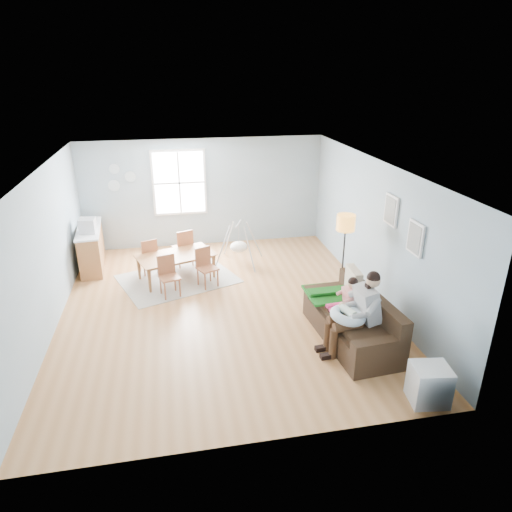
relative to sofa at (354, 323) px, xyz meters
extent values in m
cube|color=#AB6E3C|center=(-2.04, 1.53, -0.34)|extent=(8.40, 9.40, 0.08)
cube|color=white|center=(-2.04, 1.53, 2.70)|extent=(8.40, 9.40, 0.60)
cube|color=#7F9AA7|center=(-2.04, 6.19, 1.05)|extent=(8.40, 0.08, 3.90)
cube|color=#7F9AA7|center=(-2.04, -3.13, 1.05)|extent=(8.40, 0.08, 3.90)
cube|color=#7F9AA7|center=(2.12, 1.53, 1.05)|extent=(0.08, 9.40, 3.90)
cube|color=white|center=(-2.64, 5.00, 1.35)|extent=(1.32, 0.06, 1.62)
cube|color=white|center=(-2.64, 4.97, 1.35)|extent=(1.20, 0.02, 1.50)
cube|color=white|center=(-2.64, 4.96, 1.35)|extent=(1.20, 0.03, 0.04)
cube|color=white|center=(-2.64, 4.96, 1.35)|extent=(0.04, 0.03, 1.50)
cube|color=white|center=(0.93, 0.03, 1.45)|extent=(0.04, 0.44, 0.54)
cube|color=slate|center=(0.90, 0.03, 1.45)|extent=(0.01, 0.36, 0.46)
cube|color=white|center=(0.93, 0.93, 1.65)|extent=(0.04, 0.44, 0.54)
cube|color=slate|center=(0.90, 0.93, 1.65)|extent=(0.01, 0.36, 0.46)
cylinder|color=#A7C2C8|center=(-4.14, 5.00, 1.75)|extent=(0.24, 0.02, 0.24)
cylinder|color=#A7C2C8|center=(-3.79, 5.00, 1.55)|extent=(0.26, 0.02, 0.26)
cylinder|color=#A7C2C8|center=(-4.19, 5.00, 1.35)|extent=(0.28, 0.02, 0.28)
cube|color=black|center=(-0.06, 0.00, -0.09)|extent=(1.06, 2.15, 0.42)
cube|color=black|center=(0.29, 0.02, 0.33)|extent=(0.36, 2.10, 0.43)
cube|color=black|center=(0.01, -0.95, 0.20)|extent=(0.91, 0.27, 0.16)
cube|color=black|center=(-0.14, 0.94, 0.20)|extent=(0.91, 0.27, 0.16)
cube|color=#145816|center=(-0.14, 0.69, 0.24)|extent=(0.97, 0.81, 0.04)
cube|color=#B3A989|center=(0.17, 0.56, 0.48)|extent=(0.17, 0.53, 0.52)
cube|color=gray|center=(0.05, -0.30, 0.52)|extent=(0.39, 0.47, 0.61)
sphere|color=tan|center=(0.12, -0.29, 0.93)|extent=(0.22, 0.22, 0.22)
sphere|color=black|center=(0.12, -0.29, 0.97)|extent=(0.21, 0.21, 0.21)
cylinder|color=#372414|center=(-0.30, -0.43, 0.24)|extent=(0.48, 0.19, 0.16)
cylinder|color=#372414|center=(-0.32, -0.21, 0.24)|extent=(0.48, 0.19, 0.16)
cylinder|color=#372414|center=(-0.52, -0.45, -0.04)|extent=(0.13, 0.13, 0.52)
cylinder|color=#372414|center=(-0.54, -0.23, -0.04)|extent=(0.13, 0.13, 0.52)
cube|color=black|center=(-0.60, -0.45, -0.26)|extent=(0.25, 0.12, 0.08)
cube|color=black|center=(-0.62, -0.23, -0.26)|extent=(0.25, 0.12, 0.08)
torus|color=silver|center=(-0.27, -0.32, 0.36)|extent=(0.60, 0.59, 0.23)
cylinder|color=silver|center=(-0.27, -0.32, 0.44)|extent=(0.22, 0.32, 0.13)
sphere|color=tan|center=(-0.30, -0.15, 0.46)|extent=(0.11, 0.11, 0.11)
cube|color=silver|center=(-0.03, 0.20, 0.40)|extent=(0.25, 0.28, 0.36)
sphere|color=tan|center=(0.00, 0.20, 0.65)|extent=(0.17, 0.17, 0.17)
sphere|color=black|center=(0.00, 0.20, 0.68)|extent=(0.17, 0.17, 0.17)
cylinder|color=#F43B85|center=(-0.26, 0.11, 0.24)|extent=(0.31, 0.12, 0.09)
cylinder|color=#F43B85|center=(-0.27, 0.25, 0.24)|extent=(0.31, 0.12, 0.09)
cylinder|color=#F43B85|center=(-0.40, 0.10, 0.07)|extent=(0.08, 0.08, 0.30)
cylinder|color=#F43B85|center=(-0.41, 0.24, 0.07)|extent=(0.08, 0.08, 0.30)
cylinder|color=black|center=(0.34, 1.50, -0.28)|extent=(0.30, 0.30, 0.03)
cylinder|color=black|center=(0.34, 1.50, 0.46)|extent=(0.03, 0.03, 1.51)
cylinder|color=#FFA135|center=(0.34, 1.50, 1.27)|extent=(0.35, 0.35, 0.30)
cube|color=silver|center=(0.41, -1.67, -0.02)|extent=(0.55, 0.51, 0.55)
cube|color=black|center=(0.19, -1.64, -0.02)|extent=(0.08, 0.38, 0.44)
cube|color=#A19D94|center=(-2.85, 2.95, -0.29)|extent=(2.80, 2.47, 0.01)
imported|color=brown|center=(-2.85, 2.95, -0.02)|extent=(1.80, 1.37, 0.56)
cube|color=brown|center=(-3.01, 2.19, 0.10)|extent=(0.47, 0.47, 0.04)
cube|color=brown|center=(-3.06, 2.36, 0.33)|extent=(0.35, 0.14, 0.41)
cylinder|color=brown|center=(-3.12, 2.01, -0.10)|extent=(0.04, 0.04, 0.40)
cylinder|color=brown|center=(-2.83, 2.09, -0.10)|extent=(0.04, 0.04, 0.40)
cylinder|color=brown|center=(-3.20, 2.30, -0.10)|extent=(0.04, 0.04, 0.40)
cylinder|color=brown|center=(-2.91, 2.38, -0.10)|extent=(0.04, 0.04, 0.40)
cube|color=brown|center=(-2.23, 2.49, 0.10)|extent=(0.50, 0.50, 0.04)
cube|color=brown|center=(-2.30, 2.64, 0.33)|extent=(0.34, 0.18, 0.41)
cylinder|color=brown|center=(-2.30, 2.29, -0.10)|extent=(0.04, 0.04, 0.40)
cylinder|color=brown|center=(-2.03, 2.41, -0.10)|extent=(0.04, 0.04, 0.40)
cylinder|color=brown|center=(-2.43, 2.56, -0.10)|extent=(0.04, 0.04, 0.40)
cylinder|color=brown|center=(-2.16, 2.69, -0.10)|extent=(0.04, 0.04, 0.40)
cube|color=brown|center=(-3.47, 3.41, 0.10)|extent=(0.49, 0.49, 0.04)
cube|color=brown|center=(-3.41, 3.26, 0.33)|extent=(0.34, 0.17, 0.41)
cylinder|color=brown|center=(-3.39, 3.61, -0.10)|extent=(0.04, 0.04, 0.40)
cylinder|color=brown|center=(-3.67, 3.50, -0.10)|extent=(0.04, 0.04, 0.40)
cylinder|color=brown|center=(-3.27, 3.33, -0.10)|extent=(0.04, 0.04, 0.40)
cylinder|color=brown|center=(-3.55, 3.22, -0.10)|extent=(0.04, 0.04, 0.40)
cube|color=brown|center=(-2.69, 3.71, 0.13)|extent=(0.52, 0.52, 0.04)
cube|color=brown|center=(-2.62, 3.54, 0.37)|extent=(0.37, 0.17, 0.44)
cylinder|color=brown|center=(-2.59, 3.92, -0.08)|extent=(0.04, 0.04, 0.43)
cylinder|color=brown|center=(-2.90, 3.80, -0.08)|extent=(0.04, 0.04, 0.43)
cylinder|color=brown|center=(-2.48, 3.61, -0.08)|extent=(0.04, 0.04, 0.43)
cylinder|color=brown|center=(-2.78, 3.50, -0.08)|extent=(0.04, 0.04, 0.43)
cube|color=brown|center=(-4.74, 4.03, 0.16)|extent=(0.59, 1.67, 0.91)
cube|color=silver|center=(-4.74, 4.03, 0.62)|extent=(0.63, 1.71, 0.04)
cube|color=#AEAEB3|center=(-4.70, 3.71, 0.80)|extent=(0.34, 0.33, 0.32)
cube|color=black|center=(-4.85, 3.72, 0.80)|extent=(0.03, 0.26, 0.22)
cylinder|color=#AEAEB3|center=(-1.40, 3.54, 0.68)|extent=(0.23, 0.54, 0.04)
ellipsoid|color=silver|center=(-1.40, 3.54, 0.13)|extent=(0.40, 0.40, 0.25)
cylinder|color=#AEAEB3|center=(-1.40, 3.54, 0.41)|extent=(0.01, 0.01, 0.45)
cylinder|color=#AEAEB3|center=(-1.81, 3.36, 0.20)|extent=(0.44, 0.23, 0.98)
cylinder|color=#AEAEB3|center=(-1.22, 3.13, 0.20)|extent=(0.21, 0.45, 0.98)
cylinder|color=#AEAEB3|center=(-1.59, 3.94, 0.20)|extent=(0.21, 0.45, 0.98)
cylinder|color=#AEAEB3|center=(-1.00, 3.72, 0.20)|extent=(0.44, 0.23, 0.98)
camera|label=1|loc=(-2.87, -6.20, 3.99)|focal=32.00mm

